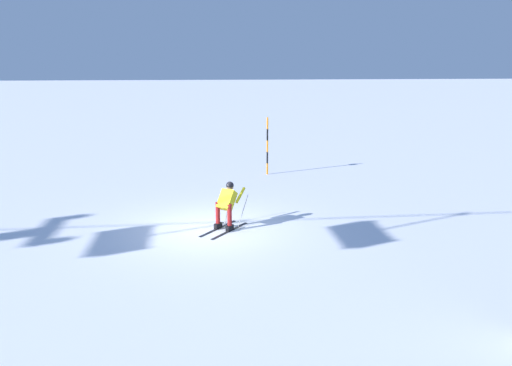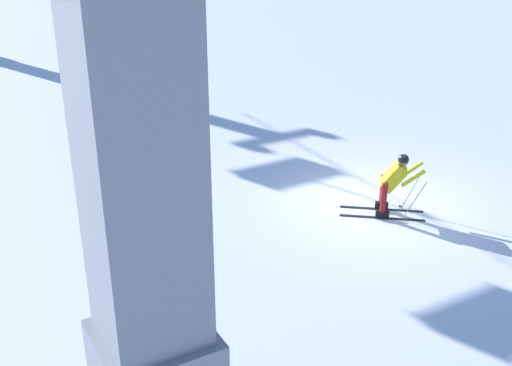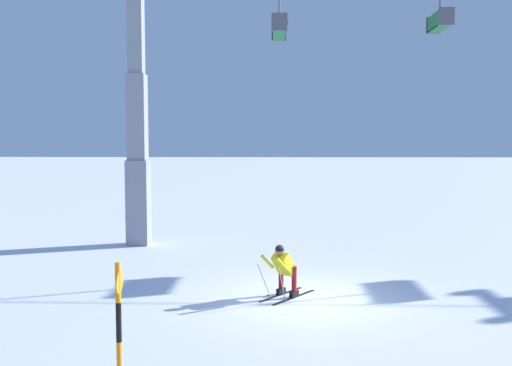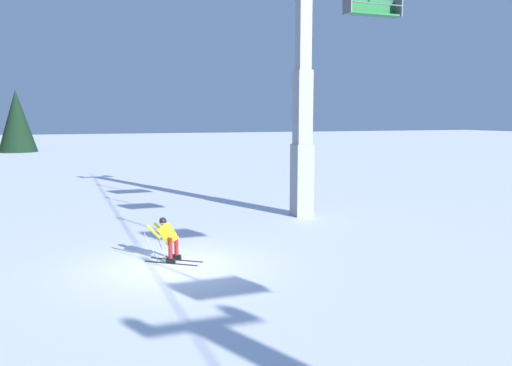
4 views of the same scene
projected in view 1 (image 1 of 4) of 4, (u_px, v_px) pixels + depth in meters
The scene contains 3 objects.
ground_plane at pixel (207, 228), 15.19m from camera, with size 260.00×260.00×0.00m, color white.
skier_carving_main at pixel (227, 203), 15.03m from camera, with size 1.52×1.73×1.53m.
trail_marker_pole at pixel (267, 144), 22.22m from camera, with size 0.07×0.28×2.50m.
Camera 1 is at (0.17, 14.55, 4.82)m, focal length 35.89 mm.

